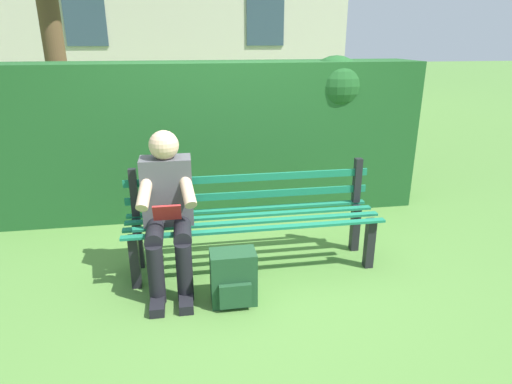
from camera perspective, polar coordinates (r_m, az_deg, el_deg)
The scene contains 5 objects.
ground at distance 3.69m, azimuth -0.26°, elevation -9.76°, with size 60.00×60.00×0.00m, color #517F38.
park_bench at distance 3.55m, azimuth -0.42°, elevation -3.27°, with size 2.04×0.48×0.84m.
person_seated at distance 3.30m, azimuth -11.56°, elevation -1.87°, with size 0.44×0.73×1.18m.
hedge_backdrop at distance 4.70m, azimuth -5.71°, elevation 7.49°, with size 4.43×0.72×1.64m.
backpack at distance 3.15m, azimuth -3.00°, elevation -11.23°, with size 0.32×0.27×0.40m.
Camera 1 is at (0.52, 3.17, 1.82)m, focal length 30.38 mm.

